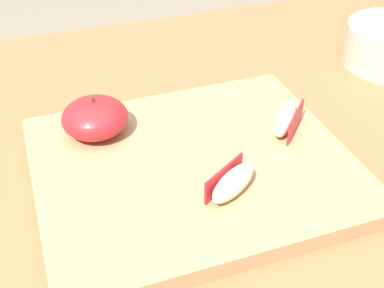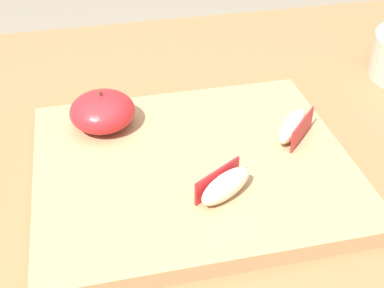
{
  "view_description": "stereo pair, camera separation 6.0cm",
  "coord_description": "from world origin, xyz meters",
  "views": [
    {
      "loc": [
        -0.09,
        -0.45,
        1.12
      ],
      "look_at": [
        0.07,
        0.0,
        0.77
      ],
      "focal_mm": 47.6,
      "sensor_mm": 36.0,
      "label": 1
    },
    {
      "loc": [
        -0.04,
        -0.46,
        1.12
      ],
      "look_at": [
        0.07,
        0.0,
        0.77
      ],
      "focal_mm": 47.6,
      "sensor_mm": 36.0,
      "label": 2
    }
  ],
  "objects": [
    {
      "name": "cutting_board",
      "position": [
        0.07,
        0.0,
        0.74
      ],
      "size": [
        0.37,
        0.31,
        0.02
      ],
      "color": "#A37F56",
      "rests_on": "dining_table"
    },
    {
      "name": "dining_table",
      "position": [
        0.0,
        0.0,
        0.64
      ],
      "size": [
        1.47,
        0.94,
        0.73
      ],
      "color": "brown",
      "rests_on": "ground_plane"
    },
    {
      "name": "apple_wedge_middle",
      "position": [
        0.2,
        0.02,
        0.76
      ],
      "size": [
        0.07,
        0.07,
        0.03
      ],
      "color": "#F4EACC",
      "rests_on": "cutting_board"
    },
    {
      "name": "apple_wedge_front",
      "position": [
        0.09,
        -0.07,
        0.76
      ],
      "size": [
        0.07,
        0.06,
        0.03
      ],
      "color": "#F4EACC",
      "rests_on": "cutting_board"
    },
    {
      "name": "apple_half_skin_up",
      "position": [
        -0.03,
        0.09,
        0.77
      ],
      "size": [
        0.08,
        0.08,
        0.05
      ],
      "color": "#B21E23",
      "rests_on": "cutting_board"
    }
  ]
}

